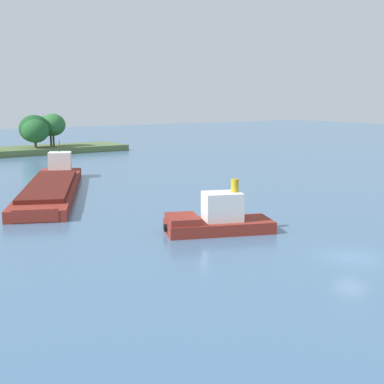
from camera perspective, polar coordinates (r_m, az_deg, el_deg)
The scene contains 3 objects.
ground_plane at distance 41.82m, azimuth 17.28°, elevation -6.98°, with size 400.00×400.00×0.00m, color #476B8E.
tugboat at distance 47.32m, azimuth 2.80°, elevation -3.00°, with size 10.58×7.46×4.89m.
cargo_barge at distance 69.75m, azimuth -15.27°, elevation 0.68°, with size 19.55×32.47×5.81m.
Camera 1 is at (-31.82, -24.35, 12.00)m, focal length 48.10 mm.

